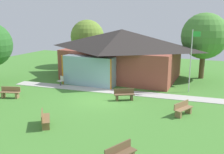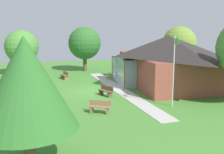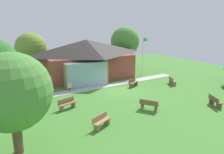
{
  "view_description": "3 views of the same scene",
  "coord_description": "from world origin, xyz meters",
  "views": [
    {
      "loc": [
        8.06,
        -16.45,
        6.09
      ],
      "look_at": [
        0.26,
        1.78,
        1.38
      ],
      "focal_mm": 41.1,
      "sensor_mm": 36.0,
      "label": 1
    },
    {
      "loc": [
        23.93,
        -4.0,
        5.86
      ],
      "look_at": [
        -0.14,
        1.59,
        1.22
      ],
      "focal_mm": 44.68,
      "sensor_mm": 36.0,
      "label": 2
    },
    {
      "loc": [
        -10.49,
        -17.66,
        6.41
      ],
      "look_at": [
        -0.44,
        1.47,
        1.13
      ],
      "focal_mm": 33.03,
      "sensor_mm": 36.0,
      "label": 3
    }
  ],
  "objects": [
    {
      "name": "ground_plane",
      "position": [
        0.0,
        0.0,
        0.0
      ],
      "size": [
        44.0,
        44.0,
        0.0
      ],
      "primitive_type": "plane",
      "color": "#478433"
    },
    {
      "name": "pavilion",
      "position": [
        -1.12,
        7.22,
        2.51
      ],
      "size": [
        11.66,
        8.57,
        4.85
      ],
      "color": "brown",
      "rests_on": "ground_plane"
    },
    {
      "name": "footpath",
      "position": [
        0.0,
        2.32,
        0.01
      ],
      "size": [
        18.1,
        2.94,
        0.03
      ],
      "primitive_type": "cube",
      "rotation": [
        0.0,
        0.0,
        0.09
      ],
      "color": "#BCB7B2",
      "rests_on": "ground_plane"
    },
    {
      "name": "flagpole",
      "position": [
        5.93,
        4.69,
        2.83
      ],
      "size": [
        0.64,
        0.08,
        5.09
      ],
      "color": "silver",
      "rests_on": "ground_plane"
    },
    {
      "name": "bench_front_left",
      "position": [
        -5.34,
        -6.37,
        0.4
      ],
      "size": [
        1.54,
        1.08,
        0.84
      ],
      "rotation": [
        0.0,
        0.0,
        3.62
      ],
      "color": "#9E7A51",
      "rests_on": "ground_plane"
    },
    {
      "name": "bench_front_center",
      "position": [
        -0.77,
        -5.48,
        0.4
      ],
      "size": [
        1.25,
        1.46,
        0.84
      ],
      "rotation": [
        0.0,
        0.0,
        5.36
      ],
      "color": "brown",
      "rests_on": "ground_plane"
    },
    {
      "name": "bench_front_right",
      "position": [
        4.56,
        -7.37,
        0.4
      ],
      "size": [
        1.02,
        1.55,
        0.84
      ],
      "rotation": [
        0.0,
        0.0,
        4.29
      ],
      "color": "brown",
      "rests_on": "ground_plane"
    },
    {
      "name": "bench_mid_right",
      "position": [
        6.19,
        -0.73,
        0.4
      ],
      "size": [
        1.04,
        1.54,
        0.84
      ],
      "rotation": [
        0.0,
        0.0,
        4.27
      ],
      "color": "olive",
      "rests_on": "ground_plane"
    },
    {
      "name": "bench_rear_near_path",
      "position": [
        1.75,
        0.62,
        0.4
      ],
      "size": [
        1.52,
        1.13,
        0.84
      ],
      "rotation": [
        0.0,
        0.0,
        3.66
      ],
      "color": "brown",
      "rests_on": "ground_plane"
    },
    {
      "name": "bench_mid_left",
      "position": [
        -6.47,
        -2.26,
        0.4
      ],
      "size": [
        1.56,
        0.88,
        0.84
      ],
      "rotation": [
        0.0,
        0.0,
        3.45
      ],
      "color": "olive",
      "rests_on": "ground_plane"
    },
    {
      "name": "patio_chair_west",
      "position": [
        -4.93,
        2.23,
        0.42
      ],
      "size": [
        0.56,
        0.56,
        0.86
      ],
      "rotation": [
        0.0,
        0.0,
        2.8
      ],
      "color": "beige",
      "rests_on": "ground_plane"
    },
    {
      "name": "tree_behind_pavilion_right",
      "position": [
        6.44,
        10.2,
        4.19
      ],
      "size": [
        4.47,
        4.47,
        6.45
      ],
      "color": "brown",
      "rests_on": "ground_plane"
    },
    {
      "name": "tree_lawn_corner",
      "position": [
        -10.35,
        -6.94,
        3.32
      ],
      "size": [
        3.91,
        3.91,
        5.29
      ],
      "color": "brown",
      "rests_on": "ground_plane"
    },
    {
      "name": "tree_behind_pavilion_left",
      "position": [
        -7.25,
        11.63,
        3.63
      ],
      "size": [
        4.1,
        4.1,
        5.7
      ],
      "color": "brown",
      "rests_on": "ground_plane"
    }
  ]
}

